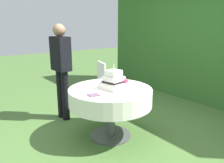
{
  "coord_description": "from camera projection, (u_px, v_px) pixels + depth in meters",
  "views": [
    {
      "loc": [
        2.37,
        -1.76,
        1.59
      ],
      "look_at": [
        0.02,
        0.02,
        0.82
      ],
      "focal_mm": 35.45,
      "sensor_mm": 36.0,
      "label": 1
    }
  ],
  "objects": [
    {
      "name": "wedding_cake",
      "position": [
        114.0,
        81.0,
        3.05
      ],
      "size": [
        0.35,
        0.35,
        0.35
      ],
      "color": "white",
      "rests_on": "cake_table"
    },
    {
      "name": "napkin_stack",
      "position": [
        94.0,
        95.0,
        2.77
      ],
      "size": [
        0.15,
        0.15,
        0.01
      ],
      "primitive_type": "cube",
      "rotation": [
        0.0,
        0.0,
        -0.14
      ],
      "color": "#6B4C60",
      "rests_on": "cake_table"
    },
    {
      "name": "ground_plane",
      "position": [
        110.0,
        135.0,
        3.26
      ],
      "size": [
        20.0,
        20.0,
        0.0
      ],
      "primitive_type": "plane",
      "color": "#476B33"
    },
    {
      "name": "foliage_hedge",
      "position": [
        212.0,
        33.0,
        4.37
      ],
      "size": [
        5.4,
        0.48,
        2.85
      ],
      "primitive_type": "cube",
      "color": "#336628",
      "rests_on": "ground_plane"
    },
    {
      "name": "standing_person",
      "position": [
        61.0,
        66.0,
        3.64
      ],
      "size": [
        0.37,
        0.23,
        1.6
      ],
      "color": "black",
      "rests_on": "ground_plane"
    },
    {
      "name": "garden_chair",
      "position": [
        97.0,
        81.0,
        4.25
      ],
      "size": [
        0.49,
        0.49,
        0.89
      ],
      "color": "white",
      "rests_on": "ground_plane"
    },
    {
      "name": "serving_plate_near",
      "position": [
        89.0,
        91.0,
        2.95
      ],
      "size": [
        0.11,
        0.11,
        0.01
      ],
      "primitive_type": "cylinder",
      "color": "white",
      "rests_on": "cake_table"
    },
    {
      "name": "serving_plate_far",
      "position": [
        99.0,
        83.0,
        3.33
      ],
      "size": [
        0.14,
        0.14,
        0.01
      ],
      "primitive_type": "cylinder",
      "color": "white",
      "rests_on": "cake_table"
    },
    {
      "name": "cake_table",
      "position": [
        110.0,
        97.0,
        3.11
      ],
      "size": [
        1.17,
        1.17,
        0.72
      ],
      "color": "#4C4C51",
      "rests_on": "ground_plane"
    },
    {
      "name": "serving_plate_left",
      "position": [
        131.0,
        95.0,
        2.78
      ],
      "size": [
        0.14,
        0.14,
        0.01
      ],
      "primitive_type": "cylinder",
      "color": "white",
      "rests_on": "cake_table"
    }
  ]
}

